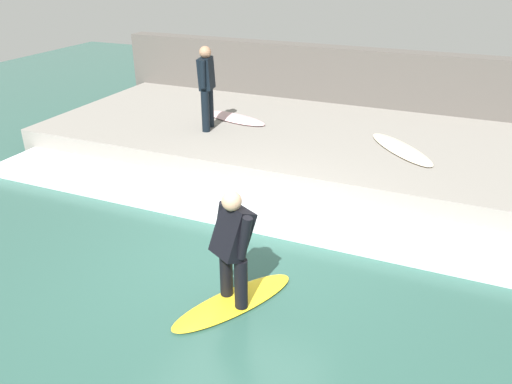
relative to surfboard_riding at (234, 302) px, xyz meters
name	(u,v)px	position (x,y,z in m)	size (l,w,h in m)	color
ground_plane	(234,260)	(0.84, 0.40, -0.03)	(28.00, 28.00, 0.00)	#2D564C
concrete_ledge	(320,145)	(4.94, 0.40, 0.24)	(4.40, 11.43, 0.54)	gray
back_wall	(351,87)	(7.39, 0.40, 0.88)	(0.50, 12.00, 1.82)	#544F49
wave_foam_crest	(270,212)	(2.18, 0.40, 0.07)	(1.12, 10.86, 0.20)	silver
surfboard_riding	(234,302)	(0.00, 0.00, 0.00)	(1.72, 1.24, 0.06)	yellow
surfer_riding	(233,243)	(0.00, 0.00, 0.83)	(0.56, 0.58, 1.44)	black
surfer_waiting_near	(207,84)	(4.29, 2.59, 1.44)	(0.56, 0.34, 1.66)	black
surfboard_waiting_near	(235,118)	(5.08, 2.37, 0.54)	(0.98, 1.71, 0.06)	beige
surfboard_spare	(401,149)	(4.58, -1.23, 0.54)	(1.69, 1.57, 0.06)	beige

